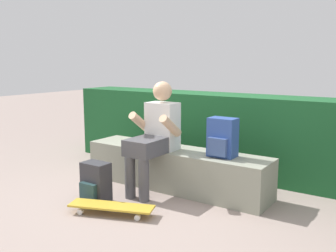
{
  "coord_description": "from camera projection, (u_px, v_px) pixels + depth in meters",
  "views": [
    {
      "loc": [
        2.25,
        -3.11,
        1.41
      ],
      "look_at": [
        -0.23,
        0.53,
        0.66
      ],
      "focal_mm": 40.62,
      "sensor_mm": 36.0,
      "label": 1
    }
  ],
  "objects": [
    {
      "name": "ground_plane",
      "position": [
        158.0,
        196.0,
        4.02
      ],
      "size": [
        24.0,
        24.0,
        0.0
      ],
      "primitive_type": "plane",
      "color": "gray"
    },
    {
      "name": "backpack_on_ground",
      "position": [
        95.0,
        182.0,
        3.86
      ],
      "size": [
        0.28,
        0.23,
        0.4
      ],
      "color": "#333338",
      "rests_on": "ground"
    },
    {
      "name": "backpack_on_bench",
      "position": [
        222.0,
        138.0,
        3.86
      ],
      "size": [
        0.28,
        0.23,
        0.4
      ],
      "color": "#2D4C99",
      "rests_on": "bench_main"
    },
    {
      "name": "person_skater",
      "position": [
        155.0,
        133.0,
        4.07
      ],
      "size": [
        0.49,
        0.62,
        1.2
      ],
      "color": "white",
      "rests_on": "ground"
    },
    {
      "name": "skateboard_near_person",
      "position": [
        111.0,
        207.0,
        3.53
      ],
      "size": [
        0.82,
        0.47,
        0.09
      ],
      "color": "gold",
      "rests_on": "ground"
    },
    {
      "name": "bench_main",
      "position": [
        175.0,
        169.0,
        4.26
      ],
      "size": [
        2.17,
        0.49,
        0.45
      ],
      "color": "gray",
      "rests_on": "ground"
    },
    {
      "name": "hedge_row",
      "position": [
        221.0,
        133.0,
        4.89
      ],
      "size": [
        4.38,
        0.59,
        1.0
      ],
      "color": "#1C562A",
      "rests_on": "ground"
    }
  ]
}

